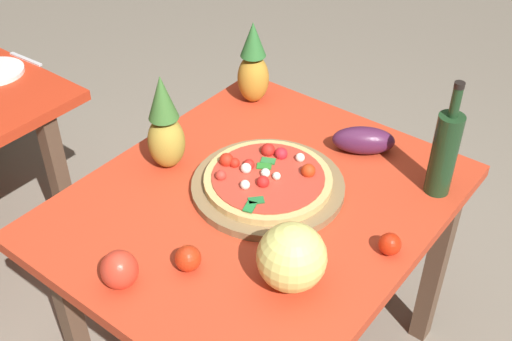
% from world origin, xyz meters
% --- Properties ---
extents(display_table, '(1.15, 0.97, 0.72)m').
position_xyz_m(display_table, '(0.00, 0.00, 0.64)').
color(display_table, brown).
rests_on(display_table, ground_plane).
extents(pizza_board, '(0.46, 0.46, 0.02)m').
position_xyz_m(pizza_board, '(0.06, -0.00, 0.73)').
color(pizza_board, olive).
rests_on(pizza_board, display_table).
extents(pizza, '(0.38, 0.38, 0.06)m').
position_xyz_m(pizza, '(0.06, 0.00, 0.76)').
color(pizza, tan).
rests_on(pizza, pizza_board).
extents(wine_bottle, '(0.08, 0.08, 0.37)m').
position_xyz_m(wine_bottle, '(0.36, -0.40, 0.86)').
color(wine_bottle, '#1C3A1E').
rests_on(wine_bottle, display_table).
extents(pineapple_left, '(0.12, 0.12, 0.32)m').
position_xyz_m(pineapple_left, '(-0.04, 0.32, 0.86)').
color(pineapple_left, '#B09737').
rests_on(pineapple_left, display_table).
extents(pineapple_right, '(0.11, 0.11, 0.31)m').
position_xyz_m(pineapple_right, '(0.43, 0.35, 0.86)').
color(pineapple_right, '#BC872B').
rests_on(pineapple_right, display_table).
extents(melon, '(0.18, 0.18, 0.18)m').
position_xyz_m(melon, '(-0.21, -0.27, 0.81)').
color(melon, '#E3E075').
rests_on(melon, display_table).
extents(bell_pepper, '(0.10, 0.10, 0.10)m').
position_xyz_m(bell_pepper, '(-0.47, 0.07, 0.77)').
color(bell_pepper, red).
rests_on(bell_pepper, display_table).
extents(eggplant, '(0.18, 0.22, 0.09)m').
position_xyz_m(eggplant, '(0.40, -0.13, 0.77)').
color(eggplant, '#4D1F40').
rests_on(eggplant, display_table).
extents(tomato_at_corner, '(0.07, 0.07, 0.07)m').
position_xyz_m(tomato_at_corner, '(-0.33, -0.03, 0.76)').
color(tomato_at_corner, red).
rests_on(tomato_at_corner, display_table).
extents(tomato_beside_pepper, '(0.06, 0.06, 0.06)m').
position_xyz_m(tomato_beside_pepper, '(0.04, -0.41, 0.75)').
color(tomato_beside_pepper, red).
rests_on(tomato_beside_pepper, display_table).
extents(knife_utensil, '(0.03, 0.18, 0.01)m').
position_xyz_m(knife_utensil, '(0.11, 1.26, 0.73)').
color(knife_utensil, silver).
rests_on(knife_utensil, background_table).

